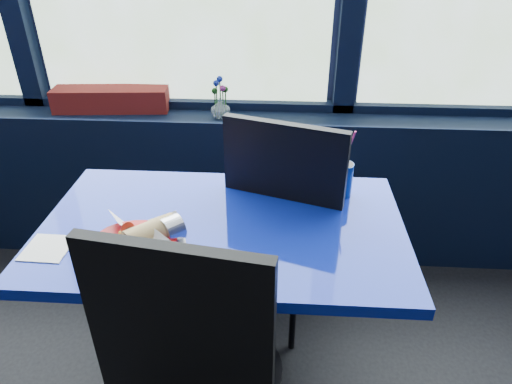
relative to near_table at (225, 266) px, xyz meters
name	(u,v)px	position (x,y,z in m)	size (l,w,h in m)	color
window_sill	(190,183)	(-0.30, 0.87, -0.17)	(5.00, 0.26, 0.80)	black
near_table	(225,266)	(0.00, 0.00, 0.00)	(1.20, 0.70, 0.75)	black
chair_near_back	(272,212)	(0.16, 0.31, 0.03)	(0.59, 0.59, 1.04)	black
planter_box	(111,99)	(-0.66, 0.88, 0.29)	(0.56, 0.14, 0.11)	maroon
flower_vase	(220,106)	(-0.11, 0.82, 0.29)	(0.11, 0.11, 0.20)	silver
food_basket	(139,241)	(-0.23, -0.15, 0.22)	(0.31, 0.31, 0.10)	#AC0B0C
ketchup_bottle	(278,161)	(0.17, 0.28, 0.28)	(0.06, 0.06, 0.22)	#AC0B0C
soda_cup	(342,178)	(0.41, 0.22, 0.25)	(0.08, 0.08, 0.26)	#0E3A9A
napkin	(48,248)	(-0.52, -0.17, 0.18)	(0.13, 0.13, 0.00)	white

